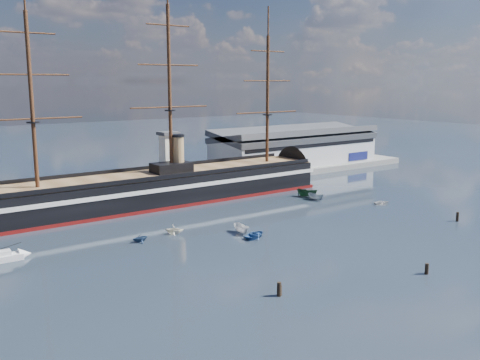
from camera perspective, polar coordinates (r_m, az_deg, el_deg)
ground at (r=126.87m, az=-1.53°, el=-3.69°), size 600.00×600.00×0.00m
quay at (r=161.79m, az=-5.88°, el=-0.64°), size 180.00×18.00×2.00m
warehouse at (r=191.93m, az=5.92°, el=3.53°), size 63.00×21.00×11.60m
quay_tower at (r=154.21m, az=-7.63°, el=2.45°), size 5.00×5.00×15.00m
warship at (r=139.19m, az=-8.62°, el=-0.83°), size 112.91×16.63×53.94m
motorboat_a at (r=111.28m, az=0.18°, el=-5.73°), size 6.33×3.06×2.43m
motorboat_b at (r=108.61m, az=1.64°, el=-6.14°), size 2.55×3.76×1.63m
motorboat_c at (r=143.26m, az=8.08°, el=-2.14°), size 5.93×2.68×2.30m
motorboat_d at (r=111.74m, az=-7.03°, el=-5.74°), size 5.90×6.42×2.24m
motorboat_e at (r=141.92m, az=14.89°, el=-2.52°), size 1.81×2.86×1.24m
motorboat_f at (r=146.75m, az=7.16°, el=-1.82°), size 7.36×5.06×2.77m
motorboat_g at (r=107.52m, az=-10.59°, el=-6.50°), size 2.79×5.49×1.94m
piling_near_left at (r=80.54m, az=4.18°, el=-12.24°), size 0.64×0.64×2.85m
piling_near_mid at (r=93.90m, az=19.26°, el=-9.45°), size 0.64×0.64×2.51m
piling_far_right at (r=130.30m, az=22.15°, el=-4.10°), size 0.64×0.64×2.83m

